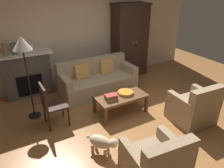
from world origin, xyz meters
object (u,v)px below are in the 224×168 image
Objects in this scene: fruit_bowl at (126,93)px; mantel_vase_bronze at (5,50)px; couch at (97,81)px; armchair_near_right at (194,108)px; book_stack at (111,97)px; mantel_vase_cream at (31,48)px; mantel_vase_slate at (14,49)px; armoire at (130,41)px; armchair_near_left at (155,164)px; fireplace at (27,74)px; coffee_table at (121,98)px; floor_lamp at (23,48)px; side_chair_wooden at (50,103)px; dog at (102,142)px.

fruit_bowl is 1.23× the size of mantel_vase_bronze.
couch is 1.12m from fruit_bowl.
book_stack is at bearing 144.65° from armchair_near_right.
book_stack is 2.30m from mantel_vase_cream.
fruit_bowl is at bearing -43.66° from mantel_vase_slate.
armoire reaches higher than book_stack.
mantel_vase_bronze is 1.05× the size of mantel_vase_slate.
armchair_near_left is 1.00× the size of armchair_near_right.
fireplace is 0.60× the size of armoire.
fruit_bowl is 1.94m from armchair_near_left.
armoire is 2.40× the size of armchair_near_right.
floor_lamp is (-1.70, 0.78, 1.14)m from coffee_table.
armoire reaches higher than armchair_near_left.
armchair_near_left is (0.87, -3.63, -0.90)m from mantel_vase_cream.
floor_lamp is at bearing 147.24° from armchair_near_right.
mantel_vase_bronze is at bearing 137.35° from coffee_table.
side_chair_wooden reaches higher than book_stack.
couch is at bearing 91.49° from coffee_table.
side_chair_wooden is at bearing 170.53° from fruit_bowl.
floor_lamp reaches higher than mantel_vase_cream.
mantel_vase_slate is 0.29× the size of side_chair_wooden.
couch is 3.90× the size of dog.
fireplace is 0.67m from mantel_vase_cream.
floor_lamp reaches higher than fireplace.
fruit_bowl is 0.40m from book_stack.
couch is at bearing 11.27° from floor_lamp.
side_chair_wooden is at bearing 111.88° from dog.
mantel_vase_slate reaches higher than mantel_vase_cream.
armoire is at bearing -1.10° from mantel_vase_slate.
mantel_vase_cream is 0.10× the size of floor_lamp.
fireplace is at bearing 124.93° from book_stack.
mantel_vase_slate is (-3.13, 0.06, 0.19)m from armoire.
mantel_vase_bronze is 0.31× the size of armchair_near_right.
dog is at bearing -66.53° from floor_lamp.
couch is 2.08m from floor_lamp.
mantel_vase_cream is at bearing 130.32° from fruit_bowl.
mantel_vase_bronze is at bearing 111.54° from armchair_near_left.
side_chair_wooden reaches higher than couch.
armoire is 8.07× the size of mantel_vase_slate.
mantel_vase_cream reaches higher than side_chair_wooden.
fruit_bowl is 0.19× the size of floor_lamp.
side_chair_wooden is (0.52, -1.54, -0.74)m from mantel_vase_bronze.
mantel_vase_cream is (-1.13, 1.86, 0.73)m from book_stack.
armchair_near_right is (1.10, -1.03, -0.05)m from coffee_table.
fireplace is 1.43× the size of armchair_near_right.
floor_lamp is at bearing 155.48° from coffee_table.
fireplace is 0.72× the size of floor_lamp.
book_stack is 1.21m from side_chair_wooden.
book_stack is (-0.24, -1.16, 0.16)m from couch.
book_stack is 0.94× the size of mantel_vase_bronze.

